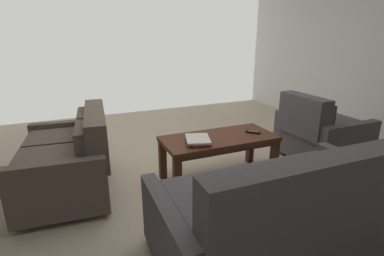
{
  "coord_description": "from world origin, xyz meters",
  "views": [
    {
      "loc": [
        1.03,
        2.68,
        1.49
      ],
      "look_at": [
        0.05,
        0.4,
        0.68
      ],
      "focal_mm": 27.16,
      "sensor_mm": 36.0,
      "label": 1
    }
  ],
  "objects_px": {
    "armchair_side": "(319,133)",
    "sofa_main": "(284,211)",
    "loveseat_near": "(71,158)",
    "coffee_table": "(219,143)",
    "book_stack": "(198,140)",
    "tv_remote": "(253,132)"
  },
  "relations": [
    {
      "from": "sofa_main",
      "to": "coffee_table",
      "type": "xyz_separation_m",
      "value": [
        -0.13,
        -1.18,
        0.05
      ]
    },
    {
      "from": "sofa_main",
      "to": "book_stack",
      "type": "xyz_separation_m",
      "value": [
        0.14,
        -1.11,
        0.15
      ]
    },
    {
      "from": "sofa_main",
      "to": "book_stack",
      "type": "relative_size",
      "value": 4.96
    },
    {
      "from": "loveseat_near",
      "to": "coffee_table",
      "type": "xyz_separation_m",
      "value": [
        -1.44,
        0.36,
        0.06
      ]
    },
    {
      "from": "book_stack",
      "to": "armchair_side",
      "type": "bearing_deg",
      "value": -178.9
    },
    {
      "from": "loveseat_near",
      "to": "tv_remote",
      "type": "height_order",
      "value": "loveseat_near"
    },
    {
      "from": "sofa_main",
      "to": "book_stack",
      "type": "height_order",
      "value": "sofa_main"
    },
    {
      "from": "loveseat_near",
      "to": "armchair_side",
      "type": "bearing_deg",
      "value": 171.98
    },
    {
      "from": "loveseat_near",
      "to": "tv_remote",
      "type": "relative_size",
      "value": 9.01
    },
    {
      "from": "coffee_table",
      "to": "tv_remote",
      "type": "height_order",
      "value": "tv_remote"
    },
    {
      "from": "loveseat_near",
      "to": "armchair_side",
      "type": "relative_size",
      "value": 1.54
    },
    {
      "from": "tv_remote",
      "to": "armchair_side",
      "type": "bearing_deg",
      "value": -179.76
    },
    {
      "from": "armchair_side",
      "to": "sofa_main",
      "type": "bearing_deg",
      "value": 37.58
    },
    {
      "from": "sofa_main",
      "to": "tv_remote",
      "type": "height_order",
      "value": "sofa_main"
    },
    {
      "from": "coffee_table",
      "to": "tv_remote",
      "type": "relative_size",
      "value": 8.18
    },
    {
      "from": "coffee_table",
      "to": "armchair_side",
      "type": "bearing_deg",
      "value": 178.42
    },
    {
      "from": "coffee_table",
      "to": "armchair_side",
      "type": "xyz_separation_m",
      "value": [
        -1.35,
        0.04,
        -0.06
      ]
    },
    {
      "from": "coffee_table",
      "to": "loveseat_near",
      "type": "bearing_deg",
      "value": -13.92
    },
    {
      "from": "armchair_side",
      "to": "coffee_table",
      "type": "bearing_deg",
      "value": -1.58
    },
    {
      "from": "coffee_table",
      "to": "book_stack",
      "type": "bearing_deg",
      "value": 14.15
    },
    {
      "from": "tv_remote",
      "to": "loveseat_near",
      "type": "bearing_deg",
      "value": -12.27
    },
    {
      "from": "loveseat_near",
      "to": "armchair_side",
      "type": "height_order",
      "value": "armchair_side"
    }
  ]
}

